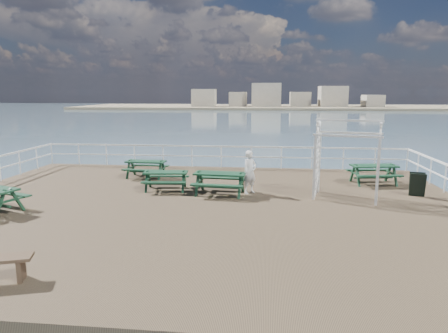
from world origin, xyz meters
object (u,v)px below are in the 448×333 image
person (250,172)px  picnic_table_c (374,170)px  picnic_table_a (146,165)px  picnic_table_b (166,177)px  trellis_arbor (347,164)px  picnic_table_e (220,179)px

person → picnic_table_c: bearing=-19.6°
picnic_table_a → picnic_table_b: size_ratio=1.00×
picnic_table_b → trellis_arbor: bearing=-10.4°
picnic_table_a → picnic_table_c: (9.59, -0.26, 0.03)m
picnic_table_b → picnic_table_e: 2.18m
picnic_table_c → person: (-4.95, -2.07, 0.23)m
picnic_table_b → trellis_arbor: 6.65m
picnic_table_c → picnic_table_a: bearing=169.7°
picnic_table_b → picnic_table_e: (2.13, -0.44, 0.07)m
person → picnic_table_b: bearing=134.8°
picnic_table_c → trellis_arbor: bearing=-131.4°
trellis_arbor → person: trellis_arbor is taller
picnic_table_e → person: (1.07, 0.27, 0.21)m
picnic_table_a → picnic_table_e: size_ratio=0.89×
trellis_arbor → person: bearing=-171.7°
picnic_table_e → person: bearing=18.9°
picnic_table_a → trellis_arbor: trellis_arbor is taller
picnic_table_a → picnic_table_e: (3.56, -2.60, 0.05)m
picnic_table_a → person: bearing=-23.9°
picnic_table_c → person: bearing=-166.1°
picnic_table_c → picnic_table_e: size_ratio=1.01×
trellis_arbor → picnic_table_a: bearing=176.3°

